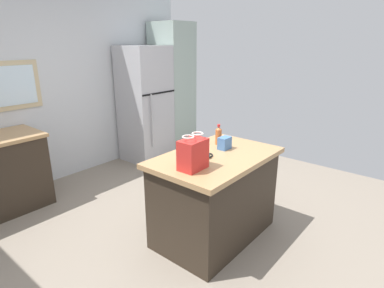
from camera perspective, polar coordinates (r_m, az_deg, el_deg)
ground at (r=3.36m, az=-1.66°, el=-16.87°), size 5.87×5.87×0.00m
back_wall at (r=4.78m, az=-24.84°, el=9.75°), size 4.84×0.13×2.73m
kitchen_island at (r=3.21m, az=4.17°, el=-9.38°), size 1.28×0.82×0.88m
refrigerator at (r=5.28m, az=-8.45°, el=7.08°), size 0.70×0.70×1.86m
tall_cabinet at (r=5.70m, az=-3.52°, el=9.96°), size 0.58×0.62×2.24m
shopping_bag at (r=2.66m, az=0.17°, el=-1.83°), size 0.25×0.17×0.31m
small_box at (r=3.20m, az=5.91°, el=0.17°), size 0.13×0.09×0.13m
bottle at (r=3.33m, az=4.82°, el=1.56°), size 0.07×0.07×0.22m
ear_defenders at (r=3.00m, az=2.42°, el=-1.76°), size 0.21×0.21×0.06m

